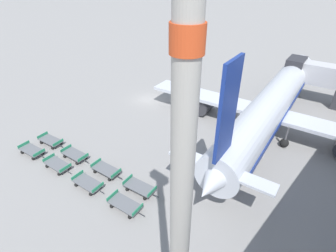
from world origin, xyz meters
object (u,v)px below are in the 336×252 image
Objects in this scene: baggage_dolly_row_near_col_b at (57,165)px; baggage_dolly_row_mid_a_col_c at (106,170)px; baggage_dolly_row_mid_a_col_d at (140,187)px; airplane at (271,106)px; baggage_dolly_row_near_col_d at (125,205)px; baggage_dolly_row_near_col_a at (32,151)px; apron_light_mast at (181,212)px; baggage_dolly_row_mid_a_col_b at (75,155)px; baggage_dolly_row_near_col_c at (88,183)px; baggage_dolly_row_mid_a_col_a at (51,141)px.

baggage_dolly_row_mid_a_col_c is at bearing 33.58° from baggage_dolly_row_near_col_b.
baggage_dolly_row_mid_a_col_c and baggage_dolly_row_mid_a_col_d have the same top height.
airplane is 21.42m from baggage_dolly_row_near_col_d.
apron_light_mast is (24.21, -3.06, 11.70)m from baggage_dolly_row_near_col_a.
baggage_dolly_row_near_col_d is 9.63m from baggage_dolly_row_mid_a_col_b.
baggage_dolly_row_mid_a_col_c is at bearing 97.15° from baggage_dolly_row_near_col_c.
baggage_dolly_row_near_col_b is 1.00× the size of baggage_dolly_row_mid_a_col_a.
baggage_dolly_row_near_col_c is at bearing -110.29° from airplane.
baggage_dolly_row_mid_a_col_a is (-0.29, 2.38, 0.00)m from baggage_dolly_row_near_col_a.
baggage_dolly_row_mid_a_col_a and baggage_dolly_row_mid_a_col_b have the same top height.
baggage_dolly_row_near_col_a is 14.00m from baggage_dolly_row_mid_a_col_d.
apron_light_mast reaches higher than baggage_dolly_row_mid_a_col_c.
baggage_dolly_row_near_col_d is at bearing -1.23° from baggage_dolly_row_mid_a_col_a.
baggage_dolly_row_near_col_c is at bearing -143.84° from baggage_dolly_row_mid_a_col_d.
airplane reaches higher than baggage_dolly_row_mid_a_col_a.
apron_light_mast is (15.00, -4.41, 11.70)m from baggage_dolly_row_near_col_c.
baggage_dolly_row_near_col_b is 2.14m from baggage_dolly_row_mid_a_col_b.
baggage_dolly_row_near_col_a is 1.00× the size of baggage_dolly_row_near_col_c.
airplane reaches higher than baggage_dolly_row_mid_a_col_d.
baggage_dolly_row_mid_a_col_a is at bearing -173.84° from baggage_dolly_row_mid_a_col_b.
baggage_dolly_row_near_col_d and baggage_dolly_row_mid_a_col_b have the same top height.
baggage_dolly_row_near_col_b and baggage_dolly_row_mid_a_col_a have the same top height.
baggage_dolly_row_mid_a_col_a is at bearing 173.81° from baggage_dolly_row_near_col_c.
baggage_dolly_row_mid_a_col_d is (13.31, 4.34, 0.00)m from baggage_dolly_row_near_col_a.
baggage_dolly_row_near_col_b is at bearing -19.06° from baggage_dolly_row_mid_a_col_a.
baggage_dolly_row_near_col_d is 1.00× the size of baggage_dolly_row_mid_a_col_a.
baggage_dolly_row_near_col_c is at bearing 8.34° from baggage_dolly_row_near_col_a.
airplane is 9.94× the size of baggage_dolly_row_mid_a_col_c.
baggage_dolly_row_near_col_d and baggage_dolly_row_mid_a_col_c have the same top height.
baggage_dolly_row_mid_a_col_b is (-4.92, 1.53, 0.00)m from baggage_dolly_row_near_col_c.
apron_light_mast is (19.91, -5.94, 11.70)m from baggage_dolly_row_mid_a_col_b.
baggage_dolly_row_near_col_d is at bearing 153.54° from apron_light_mast.
baggage_dolly_row_mid_a_col_b is (-0.16, 2.14, 0.00)m from baggage_dolly_row_near_col_b.
apron_light_mast is (6.99, -26.08, 8.74)m from airplane.
baggage_dolly_row_near_col_d is 16.43m from apron_light_mast.
baggage_dolly_row_mid_a_col_c is 1.00× the size of baggage_dolly_row_mid_a_col_d.
baggage_dolly_row_mid_a_col_c is at bearing 10.11° from baggage_dolly_row_mid_a_col_b.
baggage_dolly_row_near_col_a is at bearing -82.98° from baggage_dolly_row_mid_a_col_a.
baggage_dolly_row_mid_a_col_c is at bearing 156.16° from apron_light_mast.
baggage_dolly_row_mid_a_col_b is (4.59, 0.50, 0.00)m from baggage_dolly_row_mid_a_col_a.
apron_light_mast is at bearing -23.84° from baggage_dolly_row_mid_a_col_c.
baggage_dolly_row_mid_a_col_b is at bearing -169.89° from baggage_dolly_row_mid_a_col_c.
baggage_dolly_row_near_col_a is (-17.22, -23.02, -2.97)m from airplane.
baggage_dolly_row_mid_a_col_d is (4.39, 0.64, 0.00)m from baggage_dolly_row_mid_a_col_c.
baggage_dolly_row_mid_a_col_a is at bearing 160.94° from baggage_dolly_row_near_col_b.
baggage_dolly_row_mid_a_col_c is (8.92, 3.70, 0.00)m from baggage_dolly_row_near_col_a.
baggage_dolly_row_mid_a_col_a and baggage_dolly_row_mid_a_col_c have the same top height.
baggage_dolly_row_near_col_c is 1.00× the size of baggage_dolly_row_mid_a_col_d.
baggage_dolly_row_near_col_c is 19.53m from apron_light_mast.
airplane is 19.31m from baggage_dolly_row_mid_a_col_d.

